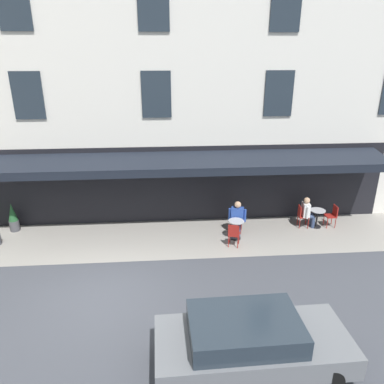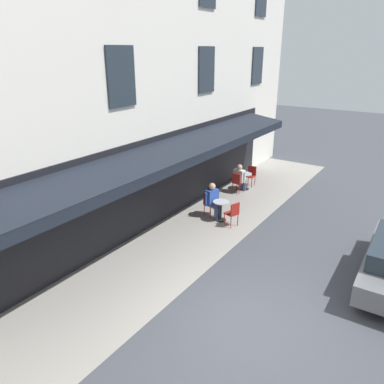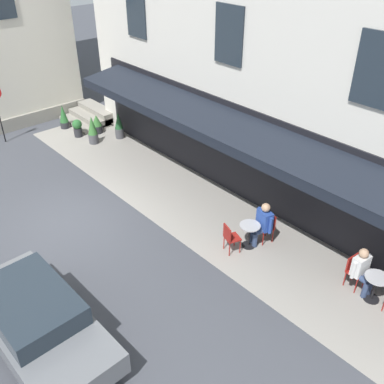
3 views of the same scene
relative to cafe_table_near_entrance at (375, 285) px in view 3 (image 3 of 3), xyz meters
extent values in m
plane|color=#42444C|center=(8.00, 3.89, -0.49)|extent=(70.00, 70.00, 0.00)
cube|color=gray|center=(4.75, 0.49, -0.49)|extent=(20.50, 3.20, 0.01)
cube|color=black|center=(5.00, -1.08, 1.11)|extent=(16.00, 0.06, 3.20)
cube|color=black|center=(5.00, -0.26, 2.36)|extent=(15.00, 1.70, 0.36)
cube|color=black|center=(5.00, 0.57, 2.13)|extent=(15.00, 0.04, 0.28)
cube|color=#232D38|center=(1.67, -1.07, 4.71)|extent=(1.10, 0.06, 1.70)
cube|color=#232D38|center=(6.34, -1.07, 4.71)|extent=(1.10, 0.06, 1.70)
cube|color=#232D38|center=(11.00, -1.07, 4.71)|extent=(1.10, 0.06, 1.70)
cube|color=gray|center=(14.60, -0.31, -0.42)|extent=(2.40, 1.40, 0.15)
cube|color=gray|center=(14.60, -0.66, -0.27)|extent=(2.40, 1.05, 0.30)
cube|color=gray|center=(14.60, -1.01, -0.12)|extent=(2.40, 0.70, 0.45)
cylinder|color=black|center=(0.00, 0.00, -0.48)|extent=(0.40, 0.40, 0.03)
cylinder|color=black|center=(0.00, 0.00, -0.13)|extent=(0.06, 0.06, 0.72)
cylinder|color=#B7B7BC|center=(0.00, 0.00, 0.24)|extent=(0.60, 0.60, 0.03)
cylinder|color=maroon|center=(-0.38, 0.17, -0.27)|extent=(0.03, 0.03, 0.45)
cylinder|color=maroon|center=(0.40, 0.13, -0.27)|extent=(0.03, 0.03, 0.45)
cylinder|color=maroon|center=(0.36, -0.21, -0.27)|extent=(0.03, 0.03, 0.45)
cylinder|color=maroon|center=(0.73, 0.09, -0.27)|extent=(0.03, 0.03, 0.45)
cylinder|color=maroon|center=(0.70, -0.25, -0.27)|extent=(0.03, 0.03, 0.45)
cube|color=maroon|center=(0.55, -0.06, -0.02)|extent=(0.44, 0.44, 0.04)
cube|color=maroon|center=(0.73, -0.08, 0.21)|extent=(0.08, 0.40, 0.42)
cylinder|color=black|center=(3.47, 0.73, -0.48)|extent=(0.40, 0.40, 0.03)
cylinder|color=black|center=(3.47, 0.73, -0.13)|extent=(0.06, 0.06, 0.72)
cylinder|color=#B7B7BC|center=(3.47, 0.73, 0.24)|extent=(0.60, 0.60, 0.03)
cylinder|color=maroon|center=(3.43, 1.15, -0.27)|extent=(0.03, 0.03, 0.45)
cylinder|color=maroon|center=(3.75, 1.04, -0.27)|extent=(0.03, 0.03, 0.45)
cylinder|color=maroon|center=(3.53, 1.47, -0.27)|extent=(0.03, 0.03, 0.45)
cylinder|color=maroon|center=(3.86, 1.36, -0.27)|extent=(0.03, 0.03, 0.45)
cube|color=maroon|center=(3.64, 1.26, -0.02)|extent=(0.51, 0.51, 0.04)
cube|color=maroon|center=(3.70, 1.43, 0.21)|extent=(0.39, 0.16, 0.42)
cylinder|color=maroon|center=(3.53, 0.32, -0.27)|extent=(0.03, 0.03, 0.45)
cylinder|color=maroon|center=(3.21, 0.41, -0.27)|extent=(0.03, 0.03, 0.45)
cylinder|color=maroon|center=(3.44, -0.01, -0.27)|extent=(0.03, 0.03, 0.45)
cylinder|color=maroon|center=(3.11, 0.08, -0.27)|extent=(0.03, 0.03, 0.45)
cube|color=maroon|center=(3.32, 0.20, -0.02)|extent=(0.49, 0.49, 0.04)
cube|color=maroon|center=(3.28, 0.03, 0.21)|extent=(0.40, 0.15, 0.42)
cylinder|color=navy|center=(3.52, 0.57, -0.26)|extent=(0.15, 0.15, 0.47)
cylinder|color=navy|center=(3.48, 0.40, 0.00)|extent=(0.25, 0.38, 0.16)
cylinder|color=navy|center=(3.34, 0.62, -0.26)|extent=(0.15, 0.15, 0.47)
cylinder|color=navy|center=(3.29, 0.45, 0.00)|extent=(0.25, 0.38, 0.16)
cube|color=#28479E|center=(3.34, 0.26, 0.29)|extent=(0.54, 0.39, 0.59)
sphere|color=tan|center=(3.34, 0.26, 0.71)|extent=(0.26, 0.26, 0.26)
cylinder|color=#28479E|center=(3.62, 0.18, 0.27)|extent=(0.10, 0.10, 0.52)
cylinder|color=#28479E|center=(3.06, 0.34, 0.27)|extent=(0.10, 0.10, 0.52)
cylinder|color=navy|center=(0.17, 0.07, -0.26)|extent=(0.15, 0.15, 0.47)
cylinder|color=navy|center=(0.34, 0.05, 0.00)|extent=(0.34, 0.19, 0.15)
cylinder|color=navy|center=(0.16, -0.11, -0.26)|extent=(0.15, 0.15, 0.47)
cylinder|color=navy|center=(0.32, -0.12, 0.00)|extent=(0.34, 0.19, 0.15)
cube|color=silver|center=(0.49, -0.05, 0.27)|extent=(0.31, 0.48, 0.55)
sphere|color=tan|center=(0.49, -0.05, 0.67)|extent=(0.24, 0.24, 0.24)
cylinder|color=silver|center=(0.52, 0.22, 0.26)|extent=(0.10, 0.10, 0.49)
cylinder|color=silver|center=(0.46, -0.33, 0.26)|extent=(0.10, 0.10, 0.49)
cylinder|color=#2D2D33|center=(14.69, 0.66, -0.35)|extent=(0.40, 0.40, 0.29)
cone|color=#2D6B33|center=(14.69, 0.66, 0.19)|extent=(0.38, 0.38, 0.79)
cylinder|color=#2D2D33|center=(13.46, 0.67, -0.30)|extent=(0.36, 0.36, 0.39)
sphere|color=#2D6B33|center=(13.46, 0.67, 0.07)|extent=(0.42, 0.42, 0.42)
cylinder|color=#2D2D33|center=(13.25, -0.17, -0.32)|extent=(0.46, 0.46, 0.34)
cone|color=#3D7A38|center=(13.25, -0.17, 0.10)|extent=(0.44, 0.44, 0.49)
cylinder|color=#4C4C51|center=(12.44, 0.50, -0.28)|extent=(0.41, 0.41, 0.42)
cone|color=#3D7A38|center=(12.44, 0.50, 0.32)|extent=(0.39, 0.39, 0.78)
cylinder|color=#4C4C51|center=(12.14, -0.61, -0.27)|extent=(0.37, 0.37, 0.45)
cone|color=#23562D|center=(12.14, -0.61, 0.31)|extent=(0.35, 0.35, 0.72)
cube|color=slate|center=(4.27, 6.74, 0.08)|extent=(4.34, 1.89, 0.55)
cube|color=#232D38|center=(4.47, 6.75, 0.60)|extent=(2.44, 1.65, 0.48)
cylinder|color=black|center=(2.83, 5.91, -0.19)|extent=(0.60, 0.20, 0.60)
cylinder|color=black|center=(5.73, 5.97, -0.19)|extent=(0.60, 0.20, 0.60)
camera|label=1|loc=(6.09, 12.91, 6.17)|focal=33.96mm
camera|label=2|loc=(14.49, 6.83, 5.44)|focal=34.86mm
camera|label=3|loc=(-2.81, 8.56, 7.65)|focal=40.73mm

